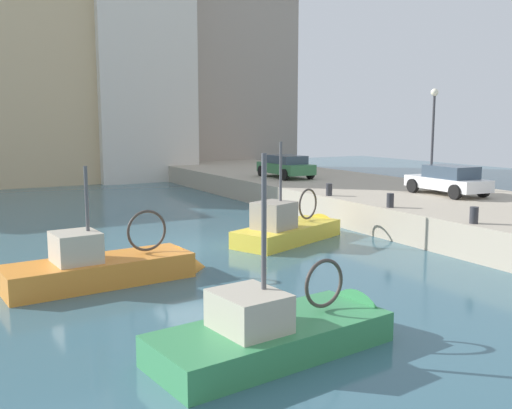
# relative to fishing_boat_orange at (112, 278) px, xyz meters

# --- Properties ---
(water_surface) EXTENTS (80.00, 80.00, 0.00)m
(water_surface) POSITION_rel_fishing_boat_orange_xyz_m (3.76, 2.95, -0.12)
(water_surface) COLOR #386070
(water_surface) RESTS_ON ground
(quay_wall) EXTENTS (9.00, 56.00, 1.20)m
(quay_wall) POSITION_rel_fishing_boat_orange_xyz_m (15.26, 2.95, 0.48)
(quay_wall) COLOR #ADA08C
(quay_wall) RESTS_ON ground
(fishing_boat_orange) EXTENTS (6.05, 2.16, 4.09)m
(fishing_boat_orange) POSITION_rel_fishing_boat_orange_xyz_m (0.00, 0.00, 0.00)
(fishing_boat_orange) COLOR orange
(fishing_boat_orange) RESTS_ON ground
(fishing_boat_yellow) EXTENTS (5.77, 3.64, 4.55)m
(fishing_boat_yellow) POSITION_rel_fishing_boat_orange_xyz_m (7.57, 2.39, 0.04)
(fishing_boat_yellow) COLOR gold
(fishing_boat_yellow) RESTS_ON ground
(fishing_boat_green) EXTENTS (5.85, 2.55, 4.81)m
(fishing_boat_green) POSITION_rel_fishing_boat_orange_xyz_m (1.87, -6.50, -0.02)
(fishing_boat_green) COLOR #388951
(fishing_boat_green) RESTS_ON ground
(parked_car_green) EXTENTS (1.96, 3.96, 1.32)m
(parked_car_green) POSITION_rel_fishing_boat_orange_xyz_m (13.70, 12.83, 1.76)
(parked_car_green) COLOR #387547
(parked_car_green) RESTS_ON quay_wall
(parked_car_white) EXTENTS (2.01, 3.98, 1.33)m
(parked_car_white) POSITION_rel_fishing_boat_orange_xyz_m (15.95, 2.58, 1.76)
(parked_car_white) COLOR silver
(parked_car_white) RESTS_ON quay_wall
(mooring_bollard_south) EXTENTS (0.28, 0.28, 0.55)m
(mooring_bollard_south) POSITION_rel_fishing_boat_orange_xyz_m (11.11, -3.05, 1.35)
(mooring_bollard_south) COLOR #2D2D33
(mooring_bollard_south) RESTS_ON quay_wall
(mooring_bollard_mid) EXTENTS (0.28, 0.28, 0.55)m
(mooring_bollard_mid) POSITION_rel_fishing_boat_orange_xyz_m (11.11, 0.95, 1.35)
(mooring_bollard_mid) COLOR #2D2D33
(mooring_bollard_mid) RESTS_ON quay_wall
(mooring_bollard_north) EXTENTS (0.28, 0.28, 0.55)m
(mooring_bollard_north) POSITION_rel_fishing_boat_orange_xyz_m (11.11, 4.95, 1.35)
(mooring_bollard_north) COLOR #2D2D33
(mooring_bollard_north) RESTS_ON quay_wall
(quay_streetlamp) EXTENTS (0.36, 0.36, 4.83)m
(quay_streetlamp) POSITION_rel_fishing_boat_orange_xyz_m (16.76, 4.42, 4.33)
(quay_streetlamp) COLOR #38383D
(quay_streetlamp) RESTS_ON quay_wall
(waterfront_building_west_mid) EXTENTS (7.57, 6.26, 17.54)m
(waterfront_building_west_mid) POSITION_rel_fishing_boat_orange_xyz_m (9.58, 27.59, 8.67)
(waterfront_building_west_mid) COLOR silver
(waterfront_building_west_mid) RESTS_ON ground
(waterfront_building_central) EXTENTS (11.28, 8.06, 15.54)m
(waterfront_building_central) POSITION_rel_fishing_boat_orange_xyz_m (18.67, 31.63, 7.67)
(waterfront_building_central) COLOR #A39384
(waterfront_building_central) RESTS_ON ground
(waterfront_building_east) EXTENTS (10.60, 8.60, 15.79)m
(waterfront_building_east) POSITION_rel_fishing_boat_orange_xyz_m (2.61, 29.54, 7.79)
(waterfront_building_east) COLOR #D1B284
(waterfront_building_east) RESTS_ON ground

